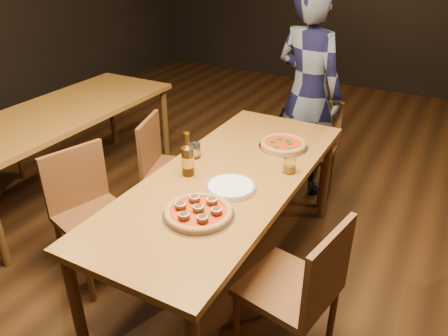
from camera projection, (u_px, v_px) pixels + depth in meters
The scene contains 14 objects.
ground at pixel (228, 273), 2.90m from camera, with size 9.00×9.00×0.00m, color black.
table_main at pixel (228, 186), 2.58m from camera, with size 0.80×2.00×0.75m.
table_left at pixel (61, 118), 3.53m from camera, with size 0.80×2.00×0.75m.
chair_main_nw at pixel (95, 217), 2.70m from camera, with size 0.42×0.42×0.89m, color #563116, non-canonical shape.
chair_main_sw at pixel (175, 169), 3.28m from camera, with size 0.40×0.40×0.86m, color #563116, non-canonical shape.
chair_main_e at pixel (288, 286), 2.16m from camera, with size 0.42×0.42×0.90m, color #563116, non-canonical shape.
chair_end at pixel (310, 150), 3.62m from camera, with size 0.39×0.39×0.83m, color #563116, non-canonical shape.
pizza_meatball at pixel (198, 212), 2.16m from camera, with size 0.37×0.37×0.07m.
pizza_margherita at pixel (283, 144), 2.87m from camera, with size 0.32×0.32×0.04m.
plate_stack at pixel (231, 187), 2.40m from camera, with size 0.27×0.27×0.03m, color white.
beer_bottle at pixel (188, 160), 2.51m from camera, with size 0.07×0.07×0.26m.
water_glass at pixel (195, 151), 2.73m from camera, with size 0.08×0.08×0.09m, color white.
amber_glass at pixel (290, 165), 2.56m from camera, with size 0.07×0.07×0.09m, color #AF7213.
diner at pixel (308, 93), 3.54m from camera, with size 0.63×0.41×1.71m, color black.
Camera 1 is at (1.05, -1.97, 1.99)m, focal length 35.00 mm.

